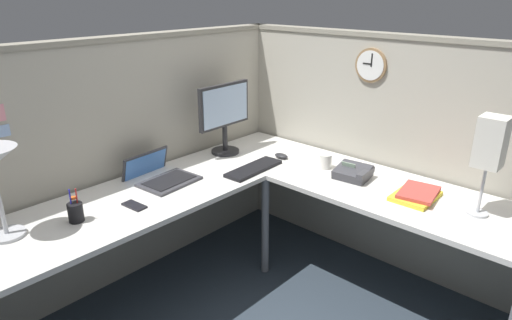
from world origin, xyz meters
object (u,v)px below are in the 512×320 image
at_px(desk_lamp_paper, 491,145).
at_px(wall_clock, 371,65).
at_px(cell_phone, 134,206).
at_px(laptop, 159,175).
at_px(book_stack, 417,194).
at_px(monitor, 225,113).
at_px(computer_mouse, 281,156).
at_px(keyboard, 254,169).
at_px(office_phone, 354,173).
at_px(coffee_mug, 326,161).
at_px(pen_cup, 76,212).

distance_m(desk_lamp_paper, wall_clock, 0.95).
bearing_deg(cell_phone, wall_clock, -24.84).
distance_m(laptop, book_stack, 1.54).
distance_m(monitor, computer_mouse, 0.50).
bearing_deg(wall_clock, keyboard, 147.44).
distance_m(book_stack, desk_lamp_paper, 0.48).
relative_size(keyboard, book_stack, 1.43).
relative_size(cell_phone, office_phone, 0.65).
relative_size(laptop, coffee_mug, 4.24).
height_order(computer_mouse, office_phone, office_phone).
relative_size(keyboard, computer_mouse, 4.13).
bearing_deg(wall_clock, laptop, 146.92).
xyz_separation_m(keyboard, desk_lamp_paper, (0.35, -1.28, 0.37)).
height_order(keyboard, wall_clock, wall_clock).
height_order(pen_cup, office_phone, pen_cup).
height_order(desk_lamp_paper, wall_clock, wall_clock).
distance_m(keyboard, book_stack, 1.01).
distance_m(office_phone, coffee_mug, 0.23).
xyz_separation_m(keyboard, office_phone, (0.32, -0.55, 0.03)).
bearing_deg(wall_clock, book_stack, -122.56).
relative_size(keyboard, wall_clock, 1.95).
bearing_deg(keyboard, monitor, 71.13).
xyz_separation_m(computer_mouse, wall_clock, (0.37, -0.43, 0.63)).
height_order(monitor, computer_mouse, monitor).
distance_m(computer_mouse, book_stack, 0.97).
distance_m(keyboard, office_phone, 0.64).
relative_size(keyboard, office_phone, 1.93).
xyz_separation_m(cell_phone, desk_lamp_paper, (1.17, -1.41, 0.38)).
distance_m(monitor, cell_phone, 1.01).
xyz_separation_m(keyboard, pen_cup, (-1.11, 0.20, 0.04)).
bearing_deg(keyboard, computer_mouse, -1.18).
bearing_deg(office_phone, monitor, 102.62).
bearing_deg(desk_lamp_paper, keyboard, 105.07).
bearing_deg(pen_cup, desk_lamp_paper, -45.42).
xyz_separation_m(laptop, keyboard, (0.51, -0.34, -0.01)).
xyz_separation_m(computer_mouse, office_phone, (0.03, -0.56, 0.02)).
distance_m(laptop, office_phone, 1.21).
height_order(computer_mouse, wall_clock, wall_clock).
bearing_deg(book_stack, desk_lamp_paper, -84.91).
bearing_deg(monitor, office_phone, -77.38).
height_order(laptop, computer_mouse, laptop).
bearing_deg(desk_lamp_paper, coffee_mug, 90.04).
bearing_deg(wall_clock, cell_phone, 159.76).
distance_m(pen_cup, coffee_mug, 1.55).
bearing_deg(monitor, desk_lamp_paper, -81.91).
relative_size(pen_cup, wall_clock, 0.82).
height_order(keyboard, office_phone, office_phone).
distance_m(monitor, keyboard, 0.48).
height_order(office_phone, wall_clock, wall_clock).
height_order(book_stack, coffee_mug, coffee_mug).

